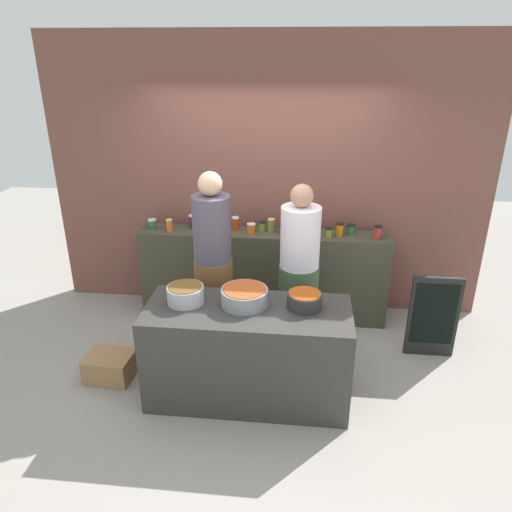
% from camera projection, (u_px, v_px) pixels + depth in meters
% --- Properties ---
extents(ground, '(12.00, 12.00, 0.00)m').
position_uv_depth(ground, '(252.00, 373.00, 4.55)').
color(ground, gray).
extents(storefront_wall, '(4.80, 0.12, 3.00)m').
position_uv_depth(storefront_wall, '(267.00, 179.00, 5.28)').
color(storefront_wall, brown).
rests_on(storefront_wall, ground).
extents(display_shelf, '(2.70, 0.36, 1.00)m').
position_uv_depth(display_shelf, '(263.00, 275.00, 5.35)').
color(display_shelf, '#3E3C2D').
rests_on(display_shelf, ground).
extents(prep_table, '(1.70, 0.70, 0.86)m').
position_uv_depth(prep_table, '(248.00, 353.00, 4.10)').
color(prep_table, '#333230').
rests_on(prep_table, ground).
extents(preserve_jar_0, '(0.09, 0.09, 0.10)m').
position_uv_depth(preserve_jar_0, '(152.00, 224.00, 5.26)').
color(preserve_jar_0, '#325F35').
rests_on(preserve_jar_0, display_shelf).
extents(preserve_jar_1, '(0.07, 0.07, 0.13)m').
position_uv_depth(preserve_jar_1, '(169.00, 225.00, 5.17)').
color(preserve_jar_1, orange).
rests_on(preserve_jar_1, display_shelf).
extents(preserve_jar_2, '(0.09, 0.09, 0.15)m').
position_uv_depth(preserve_jar_2, '(193.00, 221.00, 5.27)').
color(preserve_jar_2, '#41224A').
rests_on(preserve_jar_2, display_shelf).
extents(preserve_jar_3, '(0.08, 0.08, 0.15)m').
position_uv_depth(preserve_jar_3, '(235.00, 223.00, 5.21)').
color(preserve_jar_3, '#A63513').
rests_on(preserve_jar_3, display_shelf).
extents(preserve_jar_4, '(0.09, 0.09, 0.10)m').
position_uv_depth(preserve_jar_4, '(251.00, 228.00, 5.13)').
color(preserve_jar_4, orange).
rests_on(preserve_jar_4, display_shelf).
extents(preserve_jar_5, '(0.07, 0.07, 0.10)m').
position_uv_depth(preserve_jar_5, '(262.00, 226.00, 5.20)').
color(preserve_jar_5, '#6A9A20').
rests_on(preserve_jar_5, display_shelf).
extents(preserve_jar_6, '(0.08, 0.08, 0.14)m').
position_uv_depth(preserve_jar_6, '(271.00, 225.00, 5.15)').
color(preserve_jar_6, olive).
rests_on(preserve_jar_6, display_shelf).
extents(preserve_jar_7, '(0.08, 0.08, 0.14)m').
position_uv_depth(preserve_jar_7, '(285.00, 229.00, 5.06)').
color(preserve_jar_7, red).
rests_on(preserve_jar_7, display_shelf).
extents(preserve_jar_8, '(0.08, 0.08, 0.13)m').
position_uv_depth(preserve_jar_8, '(296.00, 228.00, 5.10)').
color(preserve_jar_8, '#3C4521').
rests_on(preserve_jar_8, display_shelf).
extents(preserve_jar_9, '(0.08, 0.08, 0.15)m').
position_uv_depth(preserve_jar_9, '(307.00, 225.00, 5.15)').
color(preserve_jar_9, olive).
rests_on(preserve_jar_9, display_shelf).
extents(preserve_jar_10, '(0.07, 0.07, 0.11)m').
position_uv_depth(preserve_jar_10, '(329.00, 233.00, 5.00)').
color(preserve_jar_10, olive).
rests_on(preserve_jar_10, display_shelf).
extents(preserve_jar_11, '(0.08, 0.08, 0.14)m').
position_uv_depth(preserve_jar_11, '(340.00, 229.00, 5.04)').
color(preserve_jar_11, orange).
rests_on(preserve_jar_11, display_shelf).
extents(preserve_jar_12, '(0.09, 0.09, 0.11)m').
position_uv_depth(preserve_jar_12, '(351.00, 229.00, 5.09)').
color(preserve_jar_12, '#2D603C').
rests_on(preserve_jar_12, display_shelf).
extents(preserve_jar_13, '(0.08, 0.08, 0.14)m').
position_uv_depth(preserve_jar_13, '(378.00, 232.00, 4.97)').
color(preserve_jar_13, '#B43025').
rests_on(preserve_jar_13, display_shelf).
extents(cooking_pot_left, '(0.31, 0.31, 0.15)m').
position_uv_depth(cooking_pot_left, '(186.00, 294.00, 4.01)').
color(cooking_pot_left, '#B7B7BC').
rests_on(cooking_pot_left, prep_table).
extents(cooking_pot_center, '(0.39, 0.39, 0.15)m').
position_uv_depth(cooking_pot_center, '(244.00, 297.00, 3.98)').
color(cooking_pot_center, gray).
rests_on(cooking_pot_center, prep_table).
extents(cooking_pot_right, '(0.29, 0.29, 0.13)m').
position_uv_depth(cooking_pot_right, '(305.00, 300.00, 3.94)').
color(cooking_pot_right, '#2D2D2D').
rests_on(cooking_pot_right, prep_table).
extents(cook_with_tongs, '(0.36, 0.36, 1.84)m').
position_uv_depth(cook_with_tongs, '(214.00, 276.00, 4.55)').
color(cook_with_tongs, brown).
rests_on(cook_with_tongs, ground).
extents(cook_in_cap, '(0.38, 0.38, 1.72)m').
position_uv_depth(cook_in_cap, '(299.00, 281.00, 4.58)').
color(cook_in_cap, '#415D3E').
rests_on(cook_in_cap, ground).
extents(bread_crate, '(0.44, 0.36, 0.24)m').
position_uv_depth(bread_crate, '(110.00, 366.00, 4.44)').
color(bread_crate, '#9C7148').
rests_on(bread_crate, ground).
extents(chalkboard_sign, '(0.47, 0.05, 0.85)m').
position_uv_depth(chalkboard_sign, '(433.00, 317.00, 4.66)').
color(chalkboard_sign, black).
rests_on(chalkboard_sign, ground).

